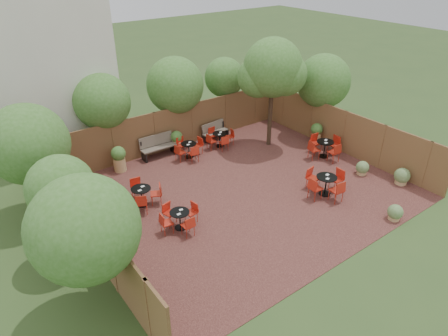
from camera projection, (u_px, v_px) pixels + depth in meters
ground at (241, 192)px, 15.89m from camera, size 80.00×80.00×0.00m
courtyard_paving at (241, 192)px, 15.88m from camera, size 12.00×10.00×0.02m
fence_back at (175, 128)px, 18.92m from camera, size 12.00×0.08×2.00m
fence_left at (88, 227)px, 12.27m from camera, size 0.08×10.00×2.00m
fence_right at (343, 132)px, 18.54m from camera, size 0.08×10.00×2.00m
neighbour_building at (43, 66)px, 17.22m from camera, size 5.00×4.00×8.00m
overhang_foliage at (162, 116)px, 15.54m from camera, size 15.91×10.74×2.69m
courtyard_tree at (273, 71)px, 17.89m from camera, size 2.79×2.69×5.06m
park_bench_left at (158, 146)px, 18.29m from camera, size 1.64×0.55×1.01m
park_bench_right at (214, 131)px, 19.95m from camera, size 1.43×0.61×0.86m
bistro_tables at (243, 169)px, 16.63m from camera, size 9.99×7.37×0.89m
planters at (166, 153)px, 17.54m from camera, size 11.43×3.88×1.15m
low_shrubs at (388, 183)px, 15.88m from camera, size 2.98×3.23×0.68m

